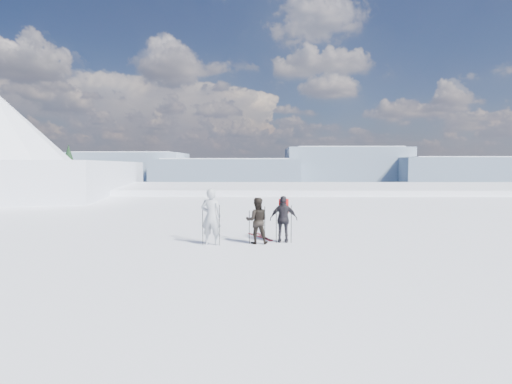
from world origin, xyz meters
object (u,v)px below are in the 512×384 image
at_px(skier_pack, 284,219).
at_px(skis_loose, 262,237).
at_px(skier_grey, 211,217).
at_px(skier_dark, 257,221).

distance_m(skier_pack, skis_loose, 1.48).
xyz_separation_m(skier_grey, skier_pack, (2.48, 0.41, -0.14)).
bearing_deg(skier_pack, skier_dark, 16.76).
relative_size(skier_grey, skis_loose, 1.16).
relative_size(skier_grey, skier_dark, 1.20).
bearing_deg(skier_pack, skis_loose, -49.39).
bearing_deg(skis_loose, skier_pack, -52.78).
bearing_deg(skis_loose, skier_grey, -140.81).
distance_m(skier_grey, skier_dark, 1.57).
bearing_deg(skier_dark, skier_grey, 5.63).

